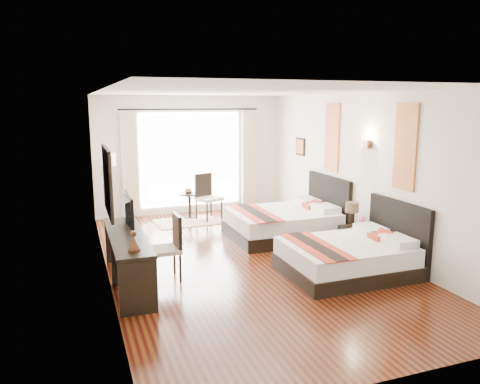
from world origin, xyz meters
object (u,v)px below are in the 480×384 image
object	(u,v)px
television	(123,210)
nightstand	(353,239)
bed_far	(286,222)
vase	(362,223)
bed_near	(351,256)
desk_chair	(166,260)
floor_lamp	(109,164)
window_chair	(208,206)
side_table	(190,205)
table_lamp	(352,209)
console_desk	(128,259)
fruit_bowl	(189,192)

from	to	relation	value
television	nightstand	bearing A→B (deg)	-95.04
bed_far	vase	bearing A→B (deg)	-61.90
bed_near	desk_chair	distance (m)	2.86
bed_near	nightstand	bearing A→B (deg)	54.90
television	floor_lamp	xyz separation A→B (m)	(0.06, 3.32, 0.31)
vase	window_chair	xyz separation A→B (m)	(-1.83, 3.31, -0.25)
bed_near	television	world-z (taller)	television
desk_chair	side_table	world-z (taller)	desk_chair
table_lamp	console_desk	distance (m)	4.02
television	vase	bearing A→B (deg)	-97.67
bed_near	bed_far	distance (m)	2.19
vase	fruit_bowl	world-z (taller)	vase
bed_far	table_lamp	bearing A→B (deg)	-57.41
bed_near	console_desk	distance (m)	3.40
side_table	television	bearing A→B (deg)	-120.15
bed_near	nightstand	distance (m)	1.15
nightstand	window_chair	distance (m)	3.61
vase	floor_lamp	distance (m)	5.54
bed_far	table_lamp	distance (m)	1.44
bed_far	table_lamp	world-z (taller)	bed_far
bed_far	window_chair	world-z (taller)	bed_far
vase	window_chair	bearing A→B (deg)	118.86
bed_far	desk_chair	size ratio (longest dim) A/B	2.11
fruit_bowl	floor_lamp	bearing A→B (deg)	173.44
fruit_bowl	bed_near	bearing A→B (deg)	-71.02
console_desk	floor_lamp	world-z (taller)	floor_lamp
bed_near	console_desk	xyz separation A→B (m)	(-3.32, 0.72, 0.09)
television	side_table	xyz separation A→B (m)	(1.81, 3.11, -0.71)
bed_far	side_table	bearing A→B (deg)	122.92
bed_near	vase	xyz separation A→B (m)	(0.69, 0.75, 0.28)
side_table	window_chair	size ratio (longest dim) A/B	0.56
table_lamp	television	bearing A→B (deg)	176.53
vase	console_desk	xyz separation A→B (m)	(-4.01, -0.03, -0.19)
nightstand	vase	size ratio (longest dim) A/B	3.39
television	fruit_bowl	xyz separation A→B (m)	(1.79, 3.12, -0.39)
bed_far	vase	size ratio (longest dim) A/B	15.38
bed_near	bed_far	size ratio (longest dim) A/B	0.93
console_desk	desk_chair	size ratio (longest dim) A/B	2.22
table_lamp	fruit_bowl	distance (m)	4.01
bed_far	side_table	size ratio (longest dim) A/B	3.59
table_lamp	window_chair	xyz separation A→B (m)	(-1.80, 3.04, -0.44)
nightstand	fruit_bowl	world-z (taller)	fruit_bowl
nightstand	floor_lamp	xyz separation A→B (m)	(-3.90, 3.65, 1.09)
console_desk	window_chair	size ratio (longest dim) A/B	2.10
bed_far	table_lamp	xyz separation A→B (m)	(0.74, -1.16, 0.45)
window_chair	fruit_bowl	bearing A→B (deg)	-150.57
side_table	fruit_bowl	xyz separation A→B (m)	(-0.02, 0.01, 0.32)
bed_far	console_desk	bearing A→B (deg)	-155.74
bed_near	window_chair	size ratio (longest dim) A/B	1.86
nightstand	vase	bearing A→B (deg)	-80.55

